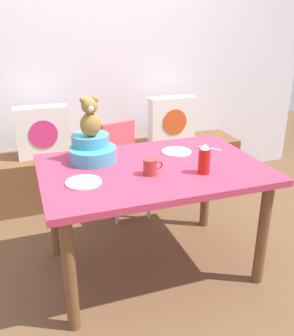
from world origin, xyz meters
name	(u,v)px	position (x,y,z in m)	size (l,w,h in m)	color
ground_plane	(152,265)	(0.00, 0.00, 0.00)	(8.00, 8.00, 0.00)	brown
back_wall	(97,52)	(0.00, 1.48, 1.30)	(4.40, 0.10, 2.60)	silver
window_bench	(108,171)	(0.00, 1.21, 0.23)	(2.60, 0.44, 0.46)	brown
pillow_floral_left	(43,132)	(-0.56, 1.19, 0.68)	(0.44, 0.15, 0.44)	white
pillow_floral_right	(172,120)	(0.64, 1.19, 0.68)	(0.44, 0.15, 0.44)	white
dining_table	(152,181)	(0.00, 0.00, 0.64)	(1.36, 0.92, 0.74)	#B73351
highchair	(126,157)	(0.06, 0.78, 0.52)	(0.40, 0.51, 0.79)	#D84C59
infant_seat_teal	(92,149)	(-0.33, 0.23, 0.81)	(0.30, 0.33, 0.16)	teal
teddy_bear	(90,118)	(-0.33, 0.23, 1.02)	(0.13, 0.12, 0.25)	olive
ketchup_bottle	(204,159)	(0.25, -0.20, 0.83)	(0.07, 0.07, 0.18)	red
coffee_mug	(151,167)	(-0.05, -0.12, 0.79)	(0.12, 0.08, 0.09)	#9E332D
dinner_plate_near	(84,182)	(-0.45, -0.11, 0.75)	(0.20, 0.20, 0.01)	white
dinner_plate_far	(177,152)	(0.24, 0.18, 0.75)	(0.20, 0.20, 0.01)	white
table_fork	(210,148)	(0.49, 0.17, 0.74)	(0.02, 0.17, 0.01)	silver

